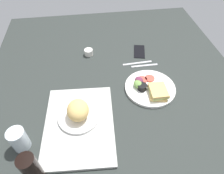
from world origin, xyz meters
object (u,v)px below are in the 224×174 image
Objects in this scene: bread_plate_near at (78,112)px; plate_with_salad at (150,88)px; soda_bottle at (32,170)px; fork at (145,65)px; cell_phone at (139,51)px; serving_tray at (79,124)px; drinking_glass at (19,139)px; espresso_cup at (89,52)px; knife at (137,63)px.

bread_plate_near is 42.44cm from plate_with_salad.
fork is at bearing -43.83° from soda_bottle.
cell_phone reaches higher than fork.
fork is 14.69cm from cell_phone.
fork is at bearing -47.80° from serving_tray.
bread_plate_near is at bearing -2.13° from serving_tray.
cell_phone is (35.35, -2.49, -1.31)cm from plate_with_salad.
cell_phone is at bearing -4.03° from plate_with_salad.
serving_tray is at bearing 113.95° from plate_with_salad.
soda_bottle reaches higher than serving_tray.
drinking_glass is 2.00× the size of espresso_cup.
soda_bottle is at bearing 125.87° from plate_with_salad.
cell_phone is (14.69, -0.08, 0.15)cm from fork.
serving_tray is 67.97cm from cell_phone.
soda_bottle reaches higher than drinking_glass.
bread_plate_near is (3.50, -0.13, 4.65)cm from serving_tray.
drinking_glass reaches higher than espresso_cup.
plate_with_salad is at bearing -171.57° from cell_phone.
serving_tray reaches higher than fork.
bread_plate_near is 51.91cm from espresso_cup.
plate_with_salad is 20.85cm from fork.
cell_phone is (53.09, -42.43, -0.40)cm from serving_tray.
fork is at bearing -115.36° from espresso_cup.
soda_bottle is 97.28cm from cell_phone.
fork is 0.89× the size of knife.
espresso_cup is (36.96, 31.97, 0.29)cm from plate_with_salad.
cell_phone is (11.69, -4.08, 0.15)cm from knife.
drinking_glass is 0.78× the size of cell_phone.
drinking_glass is at bearing 33.38° from fork.
drinking_glass is 70.76cm from espresso_cup.
soda_bottle is 3.30× the size of espresso_cup.
espresso_cup is at bearing -28.37° from drinking_glass.
soda_bottle is (-23.42, 16.99, 8.45)cm from serving_tray.
serving_tray is 5.82cm from bread_plate_near.
bread_plate_near is 1.07× the size of knife.
plate_with_salad is at bearing 82.69° from fork.
cell_phone is (76.51, -59.42, -8.85)cm from soda_bottle.
drinking_glass is 91.24cm from cell_phone.
knife is (23.66, 1.59, -1.46)cm from plate_with_salad.
knife is (48.88, -63.96, -5.34)cm from drinking_glass.
cell_phone is at bearing -112.08° from knife.
serving_tray is 2.37× the size of knife.
serving_tray is 30.14cm from soda_bottle.
knife is at bearing 173.23° from cell_phone.
fork is (61.82, -59.34, -9.00)cm from soda_bottle.
knife is (41.40, -38.35, -0.55)cm from serving_tray.
plate_with_salad is 5.07× the size of espresso_cup.
bread_plate_near reaches higher than plate_with_salad.
espresso_cup is at bearing -26.00° from fork.
plate_with_salad is (14.25, -39.81, -3.74)cm from bread_plate_near.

